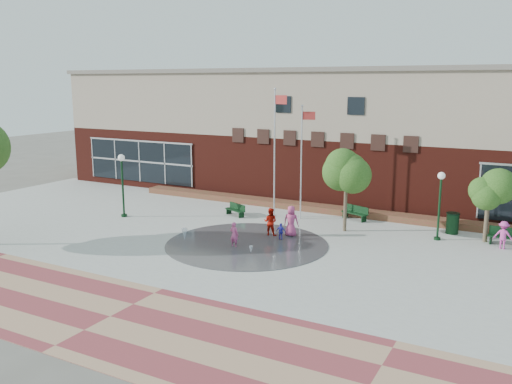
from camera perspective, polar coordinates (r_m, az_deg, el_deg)
The scene contains 23 objects.
ground at distance 25.68m, azimuth -4.28°, elevation -7.27°, with size 120.00×120.00×0.00m, color #666056.
plaza_concrete at distance 28.96m, azimuth 0.00°, elevation -5.04°, with size 46.00×18.00×0.01m, color #A8A8A0.
paver_band at distance 20.55m, azimuth -15.10°, elevation -12.56°, with size 46.00×6.00×0.01m, color brown.
splash_pad at distance 28.12m, azimuth -0.97°, elevation -5.55°, with size 8.40×8.40×0.01m, color #383A3D.
library_building at distance 40.31m, azimuth 9.19°, elevation 6.21°, with size 44.40×10.40×9.20m.
flower_bed at distance 35.61m, azimuth 5.82°, elevation -1.96°, with size 26.00×1.20×0.40m, color maroon.
flagpole_left at distance 32.87m, azimuth 2.03°, elevation 4.79°, with size 0.92×0.22×7.92m.
flagpole_right at distance 32.67m, azimuth 4.87°, elevation 3.77°, with size 0.83×0.29×6.94m.
lamp_left at distance 34.29m, azimuth -13.89°, elevation 1.40°, with size 0.42×0.42×3.93m.
lamp_right at distance 29.94m, azimuth 18.79°, elevation -0.62°, with size 0.39×0.39×3.67m.
bench_left at distance 33.96m, azimuth -2.20°, elevation -2.13°, with size 1.61×1.00×0.79m.
bench_mid at distance 33.51m, azimuth 10.34°, elevation -2.45°, with size 1.80×1.09×0.88m.
bench_right at distance 30.63m, azimuth 24.92°, elevation -4.64°, with size 1.88×0.65×0.93m.
trash_can at distance 31.84m, azimuth 19.98°, elevation -3.10°, with size 0.72×0.72×1.19m.
tree_mid at distance 30.28m, azimuth 9.50°, elevation 2.06°, with size 2.74×2.74×4.63m.
tree_small_right at distance 30.34m, azimuth 23.36°, elevation 0.69°, with size 2.45×2.45×4.18m.
water_jet_a at distance 29.03m, azimuth -7.51°, elevation -5.11°, with size 0.33×0.33×0.63m, color white.
water_jet_b at distance 26.57m, azimuth -0.54°, elevation -6.58°, with size 0.18×0.18×0.40m, color white.
child_splash at distance 27.55m, azimuth -2.31°, elevation -4.50°, with size 0.48×0.31×1.31m, color #C84A83.
adult_red at distance 29.53m, azimuth 1.53°, elevation -3.16°, with size 0.76×0.59×1.56m, color #AE1207.
adult_pink at distance 29.47m, azimuth 3.72°, elevation -3.07°, with size 0.83×0.54×1.69m, color #C04077.
child_blue at distance 28.80m, azimuth 2.65°, elevation -4.19°, with size 0.54×0.23×0.93m, color #302CB7.
person_bench at distance 29.90m, azimuth 24.60°, elevation -4.16°, with size 0.93×0.53×1.43m, color #D23FA4.
Camera 1 is at (13.19, -20.44, 8.23)m, focal length 38.00 mm.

